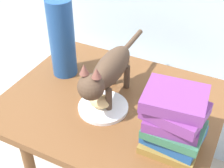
# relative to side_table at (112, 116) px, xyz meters

# --- Properties ---
(side_table) EXTENTS (0.80, 0.65, 0.57)m
(side_table) POSITION_rel_side_table_xyz_m (0.00, 0.00, 0.00)
(side_table) COLOR brown
(side_table) RESTS_ON ground
(plate) EXTENTS (0.18, 0.18, 0.01)m
(plate) POSITION_rel_side_table_xyz_m (-0.01, -0.05, 0.08)
(plate) COLOR white
(plate) RESTS_ON side_table
(bread_roll) EXTENTS (0.09, 0.08, 0.05)m
(bread_roll) POSITION_rel_side_table_xyz_m (-0.02, -0.06, 0.11)
(bread_roll) COLOR #E0BC7A
(bread_roll) RESTS_ON plate
(cat) EXTENTS (0.09, 0.48, 0.23)m
(cat) POSITION_rel_side_table_xyz_m (-0.02, -0.00, 0.21)
(cat) COLOR #4C3828
(cat) RESTS_ON side_table
(book_stack) EXTENTS (0.20, 0.18, 0.21)m
(book_stack) POSITION_rel_side_table_xyz_m (0.27, -0.11, 0.18)
(book_stack) COLOR olive
(book_stack) RESTS_ON side_table
(green_vase) EXTENTS (0.10, 0.10, 0.32)m
(green_vase) POSITION_rel_side_table_xyz_m (-0.26, 0.08, 0.24)
(green_vase) COLOR navy
(green_vase) RESTS_ON side_table
(tv_remote) EXTENTS (0.15, 0.05, 0.02)m
(tv_remote) POSITION_rel_side_table_xyz_m (0.17, 0.13, 0.09)
(tv_remote) COLOR black
(tv_remote) RESTS_ON side_table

